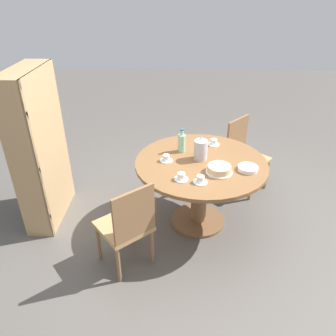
{
  "coord_description": "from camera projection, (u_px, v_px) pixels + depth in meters",
  "views": [
    {
      "loc": [
        -2.87,
        0.25,
        2.34
      ],
      "look_at": [
        0.0,
        0.33,
        0.67
      ],
      "focal_mm": 35.0,
      "sensor_mm": 36.0,
      "label": 1
    }
  ],
  "objects": [
    {
      "name": "ground_plane",
      "position": [
        198.0,
        221.0,
        3.64
      ],
      "size": [
        14.0,
        14.0,
        0.0
      ],
      "primitive_type": "plane",
      "color": "#56514C"
    },
    {
      "name": "dining_table",
      "position": [
        200.0,
        176.0,
        3.35
      ],
      "size": [
        1.32,
        1.32,
        0.76
      ],
      "color": "brown",
      "rests_on": "ground_plane"
    },
    {
      "name": "chair_a",
      "position": [
        244.0,
        154.0,
        4.02
      ],
      "size": [
        0.59,
        0.59,
        0.9
      ],
      "rotation": [
        0.0,
        0.0,
        5.53
      ],
      "color": "olive",
      "rests_on": "ground_plane"
    },
    {
      "name": "chair_b",
      "position": [
        127.0,
        225.0,
        2.86
      ],
      "size": [
        0.59,
        0.59,
        0.9
      ],
      "rotation": [
        0.0,
        0.0,
        8.55
      ],
      "color": "olive",
      "rests_on": "ground_plane"
    },
    {
      "name": "bookshelf",
      "position": [
        41.0,
        148.0,
        3.35
      ],
      "size": [
        0.8,
        0.28,
        1.64
      ],
      "rotation": [
        0.0,
        0.0,
        3.14
      ],
      "color": "tan",
      "rests_on": "ground_plane"
    },
    {
      "name": "coffee_pot",
      "position": [
        201.0,
        149.0,
        3.26
      ],
      "size": [
        0.14,
        0.14,
        0.24
      ],
      "color": "silver",
      "rests_on": "dining_table"
    },
    {
      "name": "water_bottle",
      "position": [
        182.0,
        142.0,
        3.4
      ],
      "size": [
        0.08,
        0.08,
        0.25
      ],
      "color": "#99C6A3",
      "rests_on": "dining_table"
    },
    {
      "name": "cake_main",
      "position": [
        219.0,
        169.0,
        3.06
      ],
      "size": [
        0.25,
        0.25,
        0.07
      ],
      "color": "white",
      "rests_on": "dining_table"
    },
    {
      "name": "cup_a",
      "position": [
        214.0,
        143.0,
        3.58
      ],
      "size": [
        0.13,
        0.13,
        0.07
      ],
      "color": "white",
      "rests_on": "dining_table"
    },
    {
      "name": "cup_b",
      "position": [
        166.0,
        158.0,
        3.26
      ],
      "size": [
        0.13,
        0.13,
        0.07
      ],
      "color": "white",
      "rests_on": "dining_table"
    },
    {
      "name": "cup_c",
      "position": [
        181.0,
        177.0,
        2.96
      ],
      "size": [
        0.13,
        0.13,
        0.07
      ],
      "color": "white",
      "rests_on": "dining_table"
    },
    {
      "name": "cup_d",
      "position": [
        200.0,
        180.0,
        2.92
      ],
      "size": [
        0.13,
        0.13,
        0.07
      ],
      "color": "white",
      "rests_on": "dining_table"
    },
    {
      "name": "plate_stack",
      "position": [
        248.0,
        168.0,
        3.1
      ],
      "size": [
        0.19,
        0.19,
        0.04
      ],
      "color": "white",
      "rests_on": "dining_table"
    }
  ]
}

